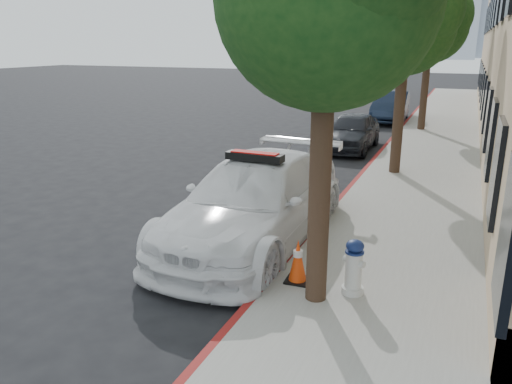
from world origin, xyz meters
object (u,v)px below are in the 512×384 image
at_px(parked_car_far, 391,107).
at_px(fire_hydrant, 354,268).
at_px(parked_car_mid, 352,131).
at_px(traffic_cone, 298,261).
at_px(police_car, 255,201).

distance_m(parked_car_far, fire_hydrant, 18.46).
xyz_separation_m(parked_car_mid, traffic_cone, (1.57, -10.92, -0.17)).
distance_m(police_car, fire_hydrant, 2.80).
bearing_deg(parked_car_mid, parked_car_far, 87.62).
bearing_deg(traffic_cone, police_car, 131.30).
height_order(police_car, fire_hydrant, police_car).
height_order(parked_car_far, traffic_cone, parked_car_far).
height_order(police_car, parked_car_mid, police_car).
relative_size(police_car, parked_car_far, 1.30).
relative_size(police_car, traffic_cone, 8.19).
bearing_deg(police_car, parked_car_far, 90.79).
height_order(fire_hydrant, traffic_cone, fire_hydrant).
bearing_deg(traffic_cone, parked_car_far, 94.03).
xyz_separation_m(police_car, parked_car_mid, (-0.18, 9.34, -0.15)).
height_order(parked_car_mid, parked_car_far, parked_car_far).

